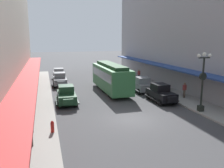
{
  "coord_description": "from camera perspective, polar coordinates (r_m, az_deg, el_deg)",
  "views": [
    {
      "loc": [
        -6.66,
        -17.11,
        6.47
      ],
      "look_at": [
        0.0,
        6.0,
        1.8
      ],
      "focal_mm": 37.89,
      "sensor_mm": 36.0,
      "label": 1
    }
  ],
  "objects": [
    {
      "name": "ground_plane",
      "position": [
        19.47,
        4.95,
        -8.46
      ],
      "size": [
        200.0,
        200.0,
        0.0
      ],
      "primitive_type": "plane",
      "color": "#424244"
    },
    {
      "name": "sidewalk_left",
      "position": [
        18.29,
        -17.94,
        -10.04
      ],
      "size": [
        3.0,
        60.0,
        0.15
      ],
      "primitive_type": "cube",
      "color": "#99968E",
      "rests_on": "ground"
    },
    {
      "name": "sidewalk_right",
      "position": [
        23.11,
        22.69,
        -5.95
      ],
      "size": [
        3.0,
        60.0,
        0.15
      ],
      "primitive_type": "cube",
      "color": "#99968E",
      "rests_on": "ground"
    },
    {
      "name": "parked_car_0",
      "position": [
        29.11,
        7.2,
        -0.05
      ],
      "size": [
        2.3,
        4.32,
        1.84
      ],
      "color": "slate",
      "rests_on": "ground"
    },
    {
      "name": "parked_car_1",
      "position": [
        24.86,
        11.72,
        -2.09
      ],
      "size": [
        2.17,
        4.27,
        1.84
      ],
      "color": "black",
      "rests_on": "ground"
    },
    {
      "name": "parked_car_2",
      "position": [
        38.21,
        1.59,
        2.67
      ],
      "size": [
        2.18,
        4.27,
        1.84
      ],
      "color": "black",
      "rests_on": "ground"
    },
    {
      "name": "parked_car_3",
      "position": [
        33.11,
        4.24,
        1.35
      ],
      "size": [
        2.31,
        4.32,
        1.84
      ],
      "color": "slate",
      "rests_on": "ground"
    },
    {
      "name": "parked_car_4",
      "position": [
        33.23,
        -12.46,
        1.15
      ],
      "size": [
        2.17,
        4.27,
        1.84
      ],
      "color": "slate",
      "rests_on": "ground"
    },
    {
      "name": "parked_car_5",
      "position": [
        23.96,
        -10.93,
        -2.55
      ],
      "size": [
        2.23,
        4.29,
        1.84
      ],
      "color": "#193D23",
      "rests_on": "ground"
    },
    {
      "name": "parked_car_6",
      "position": [
        38.32,
        -12.71,
        2.43
      ],
      "size": [
        2.26,
        4.3,
        1.84
      ],
      "color": "slate",
      "rests_on": "ground"
    },
    {
      "name": "streetcar",
      "position": [
        28.75,
        -0.25,
        1.85
      ],
      "size": [
        2.59,
        9.62,
        3.46
      ],
      "color": "#33723F",
      "rests_on": "ground"
    },
    {
      "name": "lamp_post_with_clock",
      "position": [
        21.79,
        21.03,
        1.05
      ],
      "size": [
        1.42,
        0.44,
        5.16
      ],
      "color": "black",
      "rests_on": "sidewalk_right"
    },
    {
      "name": "fire_hydrant",
      "position": [
        16.84,
        -14.2,
        -9.91
      ],
      "size": [
        0.24,
        0.24,
        0.82
      ],
      "color": "#B21E19",
      "rests_on": "sidewalk_left"
    },
    {
      "name": "pedestrian_0",
      "position": [
        15.04,
        -19.09,
        -11.02
      ],
      "size": [
        0.36,
        0.24,
        1.64
      ],
      "color": "#4C4238",
      "rests_on": "sidewalk_left"
    },
    {
      "name": "pedestrian_1",
      "position": [
        26.57,
        17.08,
        -1.41
      ],
      "size": [
        0.36,
        0.24,
        1.64
      ],
      "color": "#4C4238",
      "rests_on": "sidewalk_right"
    },
    {
      "name": "pedestrian_2",
      "position": [
        36.29,
        6.51,
        2.23
      ],
      "size": [
        0.36,
        0.24,
        1.64
      ],
      "color": "#2D2D33",
      "rests_on": "sidewalk_right"
    }
  ]
}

